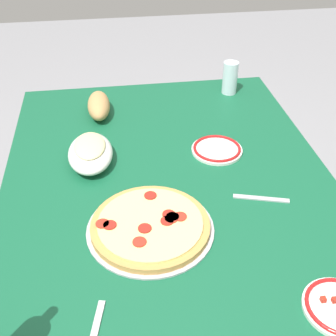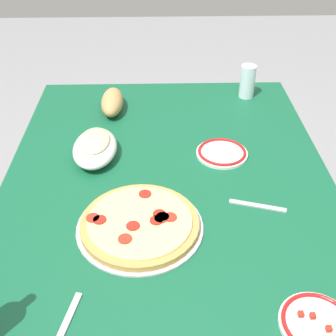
{
  "view_description": "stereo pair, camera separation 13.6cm",
  "coord_description": "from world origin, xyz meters",
  "views": [
    {
      "loc": [
        1.12,
        -0.16,
        1.59
      ],
      "look_at": [
        0.0,
        0.0,
        0.75
      ],
      "focal_mm": 46.62,
      "sensor_mm": 36.0,
      "label": 1
    },
    {
      "loc": [
        1.13,
        -0.03,
        1.59
      ],
      "look_at": [
        0.0,
        0.0,
        0.75
      ],
      "focal_mm": 46.62,
      "sensor_mm": 36.0,
      "label": 2
    }
  ],
  "objects": [
    {
      "name": "pepperoni_pizza",
      "position": [
        0.24,
        -0.09,
        0.74
      ],
      "size": [
        0.36,
        0.36,
        0.03
      ],
      "color": "#B7B7BC",
      "rests_on": "dining_table"
    },
    {
      "name": "side_plate_far",
      "position": [
        -0.11,
        0.19,
        0.73
      ],
      "size": [
        0.18,
        0.18,
        0.02
      ],
      "color": "white",
      "rests_on": "dining_table"
    },
    {
      "name": "bread_loaf",
      "position": [
        -0.44,
        -0.21,
        0.76
      ],
      "size": [
        0.21,
        0.09,
        0.08
      ],
      "primitive_type": "ellipsoid",
      "color": "tan",
      "rests_on": "dining_table"
    },
    {
      "name": "fork_right",
      "position": [
        0.16,
        0.26,
        0.73
      ],
      "size": [
        0.06,
        0.17,
        0.0
      ],
      "primitive_type": "cube",
      "rotation": [
        0.0,
        0.0,
        1.28
      ],
      "color": "#B7B7BC",
      "rests_on": "dining_table"
    },
    {
      "name": "ground_plane",
      "position": [
        0.0,
        0.0,
        0.0
      ],
      "size": [
        8.0,
        8.0,
        0.0
      ],
      "primitive_type": "plane",
      "color": "gray",
      "rests_on": "ground"
    },
    {
      "name": "baked_pasta_dish",
      "position": [
        -0.12,
        -0.25,
        0.77
      ],
      "size": [
        0.24,
        0.15,
        0.08
      ],
      "color": "white",
      "rests_on": "dining_table"
    },
    {
      "name": "dining_table",
      "position": [
        0.0,
        0.0,
        0.62
      ],
      "size": [
        1.38,
        1.07,
        0.72
      ],
      "color": "#145938",
      "rests_on": "ground"
    },
    {
      "name": "water_glass",
      "position": [
        -0.55,
        0.35,
        0.79
      ],
      "size": [
        0.06,
        0.06,
        0.14
      ],
      "primitive_type": "cylinder",
      "color": "silver",
      "rests_on": "dining_table"
    },
    {
      "name": "fork_left",
      "position": [
        0.55,
        -0.24,
        0.73
      ],
      "size": [
        0.17,
        0.05,
        0.0
      ],
      "primitive_type": "cube",
      "rotation": [
        0.0,
        0.0,
        2.91
      ],
      "color": "#B7B7BC",
      "rests_on": "dining_table"
    }
  ]
}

